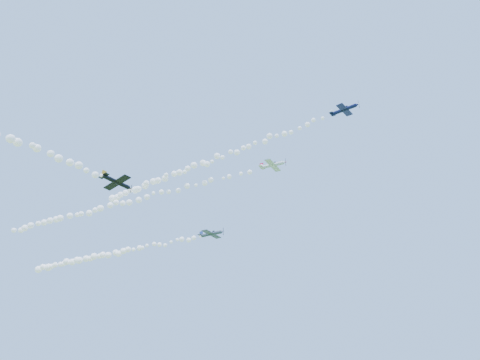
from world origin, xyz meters
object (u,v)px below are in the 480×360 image
Objects in this scene: plane_white at (273,165)px; plane_black at (117,182)px; plane_navy at (344,109)px; plane_grey at (211,234)px.

plane_white reaches higher than plane_black.
plane_black is at bearing -154.71° from plane_navy.
plane_white reaches higher than plane_grey.
plane_navy reaches higher than plane_grey.
plane_navy is 0.84× the size of plane_black.
plane_grey is (-23.55, 6.54, -9.29)m from plane_white.
plane_navy is (20.02, -4.53, 3.52)m from plane_white.
plane_grey is 32.66m from plane_black.
plane_grey is (-43.57, 11.07, -12.81)m from plane_navy.
plane_navy is 46.74m from plane_grey.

